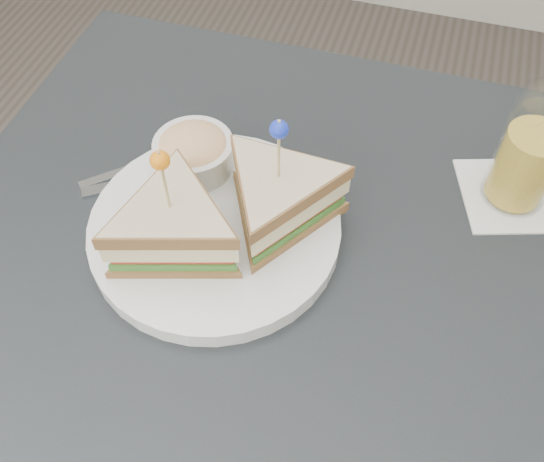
{
  "coord_description": "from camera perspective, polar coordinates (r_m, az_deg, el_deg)",
  "views": [
    {
      "loc": [
        0.13,
        -0.37,
        1.32
      ],
      "look_at": [
        0.01,
        0.01,
        0.8
      ],
      "focal_mm": 40.0,
      "sensor_mm": 36.0,
      "label": 1
    }
  ],
  "objects": [
    {
      "name": "plate_meal",
      "position": [
        0.68,
        -4.87,
        2.03
      ],
      "size": [
        0.36,
        0.35,
        0.17
      ],
      "rotation": [
        0.0,
        0.0,
        -0.23
      ],
      "color": "silver",
      "rests_on": "table"
    },
    {
      "name": "table",
      "position": [
        0.76,
        -0.95,
        -6.19
      ],
      "size": [
        0.8,
        0.8,
        0.75
      ],
      "color": "black",
      "rests_on": "ground"
    },
    {
      "name": "cutlery_fork",
      "position": [
        0.8,
        -11.33,
        6.41
      ],
      "size": [
        0.14,
        0.13,
        0.0
      ],
      "rotation": [
        0.0,
        0.0,
        -0.82
      ],
      "color": "silver",
      "rests_on": "table"
    },
    {
      "name": "ground_plane",
      "position": [
        1.38,
        -0.56,
        -20.78
      ],
      "size": [
        3.5,
        3.5,
        0.0
      ],
      "primitive_type": "plane",
      "color": "#3F3833"
    },
    {
      "name": "drink_set",
      "position": [
        0.76,
        23.04,
        6.42
      ],
      "size": [
        0.15,
        0.15,
        0.15
      ],
      "rotation": [
        0.0,
        0.0,
        0.31
      ],
      "color": "silver",
      "rests_on": "table"
    },
    {
      "name": "cutlery_knife",
      "position": [
        0.78,
        -10.48,
        5.09
      ],
      "size": [
        0.19,
        0.14,
        0.01
      ],
      "rotation": [
        0.0,
        0.0,
        -0.98
      ],
      "color": "silver",
      "rests_on": "table"
    }
  ]
}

